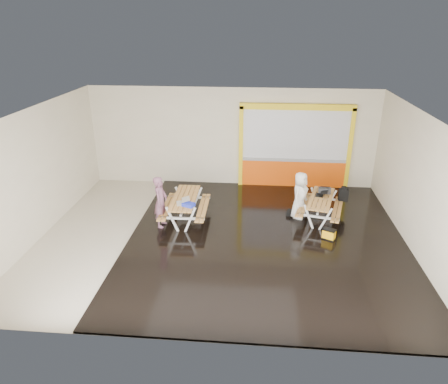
# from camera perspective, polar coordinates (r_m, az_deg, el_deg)

# --- Properties ---
(room) EXTENTS (10.02, 8.02, 3.52)m
(room) POSITION_cam_1_polar(r_m,az_deg,el_deg) (10.66, -0.43, 1.82)
(room) COLOR beige
(room) RESTS_ON ground
(deck) EXTENTS (7.50, 7.98, 0.05)m
(deck) POSITION_cam_1_polar(r_m,az_deg,el_deg) (11.36, 5.93, -6.53)
(deck) COLOR black
(deck) RESTS_ON room
(kiosk) EXTENTS (3.88, 0.16, 3.00)m
(kiosk) POSITION_cam_1_polar(r_m,az_deg,el_deg) (14.49, 9.83, 6.00)
(kiosk) COLOR #EF5209
(kiosk) RESTS_ON room
(picnic_table_left) EXTENTS (1.35, 1.96, 0.78)m
(picnic_table_left) POSITION_cam_1_polar(r_m,az_deg,el_deg) (12.11, -5.46, -1.53)
(picnic_table_left) COLOR #C08948
(picnic_table_left) RESTS_ON deck
(picnic_table_right) EXTENTS (1.63, 2.05, 0.72)m
(picnic_table_right) POSITION_cam_1_polar(r_m,az_deg,el_deg) (12.46, 13.34, -1.53)
(picnic_table_right) COLOR #C08948
(picnic_table_right) RESTS_ON deck
(person_left) EXTENTS (0.40, 0.58, 1.51)m
(person_left) POSITION_cam_1_polar(r_m,az_deg,el_deg) (11.75, -8.85, -1.35)
(person_left) COLOR #794B61
(person_left) RESTS_ON deck
(person_right) EXTENTS (0.72, 0.83, 1.44)m
(person_right) POSITION_cam_1_polar(r_m,az_deg,el_deg) (12.36, 10.55, -0.46)
(person_right) COLOR white
(person_right) RESTS_ON deck
(laptop_left) EXTENTS (0.45, 0.42, 0.16)m
(laptop_left) POSITION_cam_1_polar(r_m,az_deg,el_deg) (11.63, -5.81, -1.36)
(laptop_left) COLOR silver
(laptop_left) RESTS_ON picnic_table_left
(laptop_right) EXTENTS (0.41, 0.38, 0.15)m
(laptop_right) POSITION_cam_1_polar(r_m,az_deg,el_deg) (12.55, 13.43, -0.28)
(laptop_right) COLOR black
(laptop_right) RESTS_ON picnic_table_right
(blue_pouch) EXTENTS (0.39, 0.34, 0.09)m
(blue_pouch) POSITION_cam_1_polar(r_m,az_deg,el_deg) (11.45, -4.99, -1.76)
(blue_pouch) COLOR #2231C7
(blue_pouch) RESTS_ON picnic_table_left
(toolbox) EXTENTS (0.39, 0.22, 0.21)m
(toolbox) POSITION_cam_1_polar(r_m,az_deg,el_deg) (12.74, 13.87, 0.23)
(toolbox) COLOR black
(toolbox) RESTS_ON picnic_table_right
(backpack) EXTENTS (0.28, 0.18, 0.47)m
(backpack) POSITION_cam_1_polar(r_m,az_deg,el_deg) (13.01, 16.34, -0.29)
(backpack) COLOR black
(backpack) RESTS_ON picnic_table_right
(dark_case) EXTENTS (0.41, 0.35, 0.13)m
(dark_case) POSITION_cam_1_polar(r_m,az_deg,el_deg) (12.70, 9.60, -2.93)
(dark_case) COLOR black
(dark_case) RESTS_ON deck
(fluke_bag) EXTENTS (0.41, 0.36, 0.29)m
(fluke_bag) POSITION_cam_1_polar(r_m,az_deg,el_deg) (11.55, 14.46, -5.74)
(fluke_bag) COLOR black
(fluke_bag) RESTS_ON deck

